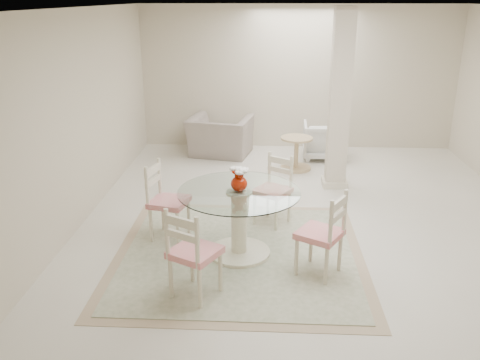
{
  "coord_description": "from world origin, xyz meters",
  "views": [
    {
      "loc": [
        -0.6,
        -6.31,
        2.83
      ],
      "look_at": [
        -0.88,
        -0.87,
        0.85
      ],
      "focal_mm": 38.0,
      "sensor_mm": 36.0,
      "label": 1
    }
  ],
  "objects_px": {
    "side_table": "(296,155)",
    "dining_chair_north": "(275,185)",
    "column": "(340,101)",
    "recliner_taupe": "(220,136)",
    "dining_chair_west": "(164,195)",
    "red_vase": "(239,179)",
    "dining_chair_east": "(326,229)",
    "armchair_white": "(323,140)",
    "dining_table": "(239,223)",
    "dining_chair_south": "(190,247)"
  },
  "relations": [
    {
      "from": "dining_table",
      "to": "dining_chair_east",
      "type": "distance_m",
      "value": 1.03
    },
    {
      "from": "red_vase",
      "to": "dining_table",
      "type": "bearing_deg",
      "value": 146.31
    },
    {
      "from": "red_vase",
      "to": "dining_chair_south",
      "type": "relative_size",
      "value": 0.26
    },
    {
      "from": "column",
      "to": "dining_chair_west",
      "type": "height_order",
      "value": "column"
    },
    {
      "from": "dining_chair_north",
      "to": "recliner_taupe",
      "type": "xyz_separation_m",
      "value": [
        -0.99,
        2.99,
        -0.17
      ]
    },
    {
      "from": "dining_chair_north",
      "to": "side_table",
      "type": "relative_size",
      "value": 1.78
    },
    {
      "from": "dining_chair_west",
      "to": "side_table",
      "type": "height_order",
      "value": "dining_chair_west"
    },
    {
      "from": "dining_chair_east",
      "to": "recliner_taupe",
      "type": "xyz_separation_m",
      "value": [
        -1.5,
        4.34,
        -0.19
      ]
    },
    {
      "from": "dining_chair_north",
      "to": "column",
      "type": "bearing_deg",
      "value": 88.54
    },
    {
      "from": "side_table",
      "to": "dining_chair_east",
      "type": "bearing_deg",
      "value": -88.19
    },
    {
      "from": "dining_chair_west",
      "to": "side_table",
      "type": "bearing_deg",
      "value": -19.05
    },
    {
      "from": "red_vase",
      "to": "armchair_white",
      "type": "height_order",
      "value": "red_vase"
    },
    {
      "from": "dining_chair_east",
      "to": "dining_chair_west",
      "type": "bearing_deg",
      "value": -82.8
    },
    {
      "from": "dining_table",
      "to": "red_vase",
      "type": "bearing_deg",
      "value": -33.69
    },
    {
      "from": "column",
      "to": "dining_chair_west",
      "type": "bearing_deg",
      "value": -139.67
    },
    {
      "from": "red_vase",
      "to": "dining_chair_north",
      "type": "height_order",
      "value": "red_vase"
    },
    {
      "from": "dining_chair_east",
      "to": "dining_chair_north",
      "type": "distance_m",
      "value": 1.44
    },
    {
      "from": "dining_chair_west",
      "to": "recliner_taupe",
      "type": "xyz_separation_m",
      "value": [
        0.37,
        3.52,
        -0.2
      ]
    },
    {
      "from": "armchair_white",
      "to": "recliner_taupe",
      "type": "bearing_deg",
      "value": -0.54
    },
    {
      "from": "dining_chair_south",
      "to": "recliner_taupe",
      "type": "distance_m",
      "value": 4.86
    },
    {
      "from": "dining_chair_north",
      "to": "recliner_taupe",
      "type": "height_order",
      "value": "dining_chair_north"
    },
    {
      "from": "red_vase",
      "to": "armchair_white",
      "type": "xyz_separation_m",
      "value": [
        1.34,
        3.82,
        -0.6
      ]
    },
    {
      "from": "dining_chair_south",
      "to": "armchair_white",
      "type": "height_order",
      "value": "dining_chair_south"
    },
    {
      "from": "armchair_white",
      "to": "red_vase",
      "type": "bearing_deg",
      "value": 73.18
    },
    {
      "from": "red_vase",
      "to": "dining_chair_south",
      "type": "height_order",
      "value": "red_vase"
    },
    {
      "from": "dining_table",
      "to": "dining_chair_west",
      "type": "xyz_separation_m",
      "value": [
        -0.94,
        0.4,
        0.16
      ]
    },
    {
      "from": "dining_chair_south",
      "to": "side_table",
      "type": "distance_m",
      "value": 4.27
    },
    {
      "from": "red_vase",
      "to": "dining_chair_north",
      "type": "xyz_separation_m",
      "value": [
        0.41,
        0.93,
        -0.41
      ]
    },
    {
      "from": "armchair_white",
      "to": "dining_chair_south",
      "type": "bearing_deg",
      "value": 72.16
    },
    {
      "from": "dining_chair_west",
      "to": "column",
      "type": "bearing_deg",
      "value": -36.18
    },
    {
      "from": "red_vase",
      "to": "armchair_white",
      "type": "relative_size",
      "value": 0.38
    },
    {
      "from": "dining_chair_south",
      "to": "recliner_taupe",
      "type": "xyz_separation_m",
      "value": [
        -0.15,
        4.85,
        -0.2
      ]
    },
    {
      "from": "column",
      "to": "side_table",
      "type": "bearing_deg",
      "value": 126.21
    },
    {
      "from": "dining_chair_east",
      "to": "dining_chair_north",
      "type": "bearing_deg",
      "value": -128.34
    },
    {
      "from": "column",
      "to": "recliner_taupe",
      "type": "height_order",
      "value": "column"
    },
    {
      "from": "dining_chair_east",
      "to": "dining_chair_south",
      "type": "relative_size",
      "value": 0.98
    },
    {
      "from": "side_table",
      "to": "dining_chair_north",
      "type": "bearing_deg",
      "value": -100.14
    },
    {
      "from": "armchair_white",
      "to": "side_table",
      "type": "distance_m",
      "value": 0.86
    },
    {
      "from": "column",
      "to": "side_table",
      "type": "distance_m",
      "value": 1.45
    },
    {
      "from": "dining_table",
      "to": "red_vase",
      "type": "xyz_separation_m",
      "value": [
        0.0,
        -0.0,
        0.53
      ]
    },
    {
      "from": "red_vase",
      "to": "dining_chair_west",
      "type": "bearing_deg",
      "value": 156.85
    },
    {
      "from": "red_vase",
      "to": "side_table",
      "type": "distance_m",
      "value": 3.32
    },
    {
      "from": "column",
      "to": "dining_chair_north",
      "type": "bearing_deg",
      "value": -123.74
    },
    {
      "from": "dining_chair_east",
      "to": "recliner_taupe",
      "type": "relative_size",
      "value": 0.95
    },
    {
      "from": "red_vase",
      "to": "recliner_taupe",
      "type": "height_order",
      "value": "red_vase"
    },
    {
      "from": "dining_chair_east",
      "to": "dining_chair_north",
      "type": "relative_size",
      "value": 1.04
    },
    {
      "from": "dining_chair_east",
      "to": "armchair_white",
      "type": "relative_size",
      "value": 1.43
    },
    {
      "from": "dining_table",
      "to": "dining_chair_north",
      "type": "xyz_separation_m",
      "value": [
        0.42,
        0.92,
        0.13
      ]
    },
    {
      "from": "dining_chair_west",
      "to": "dining_chair_east",
      "type": "bearing_deg",
      "value": -100.2
    },
    {
      "from": "dining_table",
      "to": "recliner_taupe",
      "type": "bearing_deg",
      "value": 98.24
    }
  ]
}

